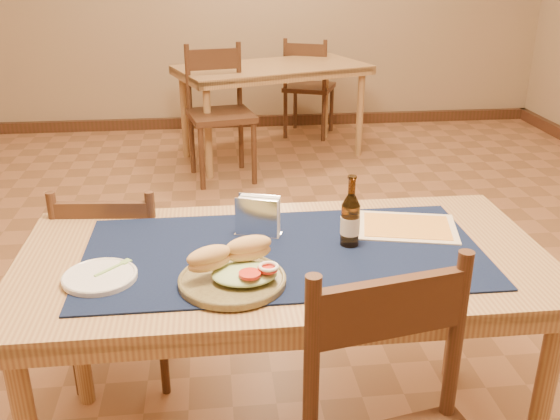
{
  "coord_description": "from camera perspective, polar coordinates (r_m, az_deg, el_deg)",
  "views": [
    {
      "loc": [
        -0.2,
        -2.48,
        1.6
      ],
      "look_at": [
        0.0,
        -0.7,
        0.85
      ],
      "focal_mm": 40.0,
      "sensor_mm": 36.0,
      "label": 1
    }
  ],
  "objects": [
    {
      "name": "room",
      "position": [
        2.5,
        -1.89,
        18.11
      ],
      "size": [
        6.04,
        7.04,
        2.84
      ],
      "color": "#966341",
      "rests_on": "ground"
    },
    {
      "name": "main_table",
      "position": [
        1.93,
        0.33,
        -6.14
      ],
      "size": [
        1.6,
        0.8,
        0.75
      ],
      "color": "#A5834E",
      "rests_on": "ground"
    },
    {
      "name": "placemat",
      "position": [
        1.89,
        0.34,
        -3.87
      ],
      "size": [
        1.2,
        0.6,
        0.01
      ],
      "primitive_type": "cube",
      "color": "#0D1832",
      "rests_on": "main_table"
    },
    {
      "name": "baseboard",
      "position": [
        2.93,
        -1.55,
        -9.21
      ],
      "size": [
        6.0,
        7.0,
        0.1
      ],
      "color": "#422517",
      "rests_on": "ground"
    },
    {
      "name": "back_table",
      "position": [
        5.09,
        -0.7,
        12.16
      ],
      "size": [
        1.64,
        1.18,
        0.75
      ],
      "color": "#A5834E",
      "rests_on": "ground"
    },
    {
      "name": "chair_main_far",
      "position": [
        2.48,
        -14.42,
        -6.03
      ],
      "size": [
        0.42,
        0.42,
        0.84
      ],
      "color": "#422517",
      "rests_on": "ground"
    },
    {
      "name": "chair_back_near",
      "position": [
        4.65,
        -5.54,
        9.01
      ],
      "size": [
        0.53,
        0.53,
        0.97
      ],
      "color": "#422517",
      "rests_on": "ground"
    },
    {
      "name": "chair_back_far",
      "position": [
        5.74,
        2.6,
        11.29
      ],
      "size": [
        0.54,
        0.54,
        0.89
      ],
      "color": "#422517",
      "rests_on": "ground"
    },
    {
      "name": "sandwich_plate",
      "position": [
        1.71,
        -4.19,
        -5.71
      ],
      "size": [
        0.3,
        0.3,
        0.11
      ],
      "color": "olive",
      "rests_on": "placemat"
    },
    {
      "name": "side_plate",
      "position": [
        1.8,
        -16.16,
        -5.83
      ],
      "size": [
        0.2,
        0.2,
        0.02
      ],
      "color": "silver",
      "rests_on": "placemat"
    },
    {
      "name": "fork",
      "position": [
        1.83,
        -14.79,
        -5.0
      ],
      "size": [
        0.1,
        0.1,
        0.0
      ],
      "color": "#8BBD68",
      "rests_on": "side_plate"
    },
    {
      "name": "beer_bottle",
      "position": [
        1.91,
        6.44,
        -0.9
      ],
      "size": [
        0.06,
        0.06,
        0.22
      ],
      "color": "#492C0D",
      "rests_on": "placemat"
    },
    {
      "name": "napkin_holder",
      "position": [
        1.98,
        -2.04,
        -0.67
      ],
      "size": [
        0.16,
        0.1,
        0.13
      ],
      "color": "silver",
      "rests_on": "placemat"
    },
    {
      "name": "menu_card",
      "position": [
        2.09,
        11.51,
        -1.5
      ],
      "size": [
        0.37,
        0.3,
        0.01
      ],
      "color": "beige",
      "rests_on": "placemat"
    }
  ]
}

